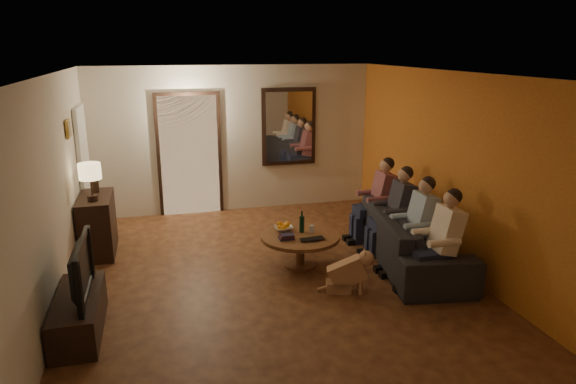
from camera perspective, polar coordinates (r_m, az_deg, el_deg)
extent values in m
cube|color=#421E11|center=(6.82, -1.84, -9.37)|extent=(5.00, 6.00, 0.01)
cube|color=white|center=(6.17, -2.06, 13.02)|extent=(5.00, 6.00, 0.01)
cube|color=beige|center=(9.26, -6.01, 5.81)|extent=(5.00, 0.02, 2.60)
cube|color=beige|center=(3.67, 8.48, -10.31)|extent=(5.00, 0.02, 2.60)
cube|color=beige|center=(6.34, -24.58, -0.28)|extent=(0.02, 6.00, 2.60)
cube|color=beige|center=(7.31, 17.57, 2.44)|extent=(0.02, 6.00, 2.60)
cube|color=#CD5A23|center=(7.31, 17.50, 2.44)|extent=(0.01, 6.00, 2.60)
cube|color=#FFE0A5|center=(9.20, -10.88, 3.97)|extent=(1.00, 0.06, 2.10)
cube|color=black|center=(9.19, -10.88, 3.95)|extent=(1.12, 0.04, 2.22)
cube|color=silver|center=(9.26, -9.29, 3.16)|extent=(0.45, 0.03, 1.70)
cube|color=black|center=(9.38, 0.09, 7.27)|extent=(1.00, 0.05, 1.40)
cube|color=white|center=(9.35, 0.13, 7.24)|extent=(0.86, 0.02, 1.26)
cube|color=white|center=(8.61, -21.64, 2.09)|extent=(0.06, 0.85, 2.04)
cube|color=#B28C33|center=(7.48, -23.23, 6.49)|extent=(0.03, 0.28, 0.24)
cube|color=brown|center=(7.48, -23.11, 6.50)|extent=(0.01, 0.22, 0.18)
cube|color=black|center=(7.91, -20.40, -3.43)|extent=(0.45, 0.96, 0.85)
cube|color=black|center=(5.94, -22.21, -12.46)|extent=(0.45, 1.23, 0.41)
imported|color=black|center=(5.73, -22.73, -8.00)|extent=(1.03, 0.14, 0.60)
imported|color=black|center=(7.32, 13.56, -4.93)|extent=(2.60, 1.35, 0.72)
cylinder|color=brown|center=(7.05, 1.35, -6.48)|extent=(1.21, 1.21, 0.45)
imported|color=white|center=(7.11, -0.51, -4.06)|extent=(0.26, 0.26, 0.06)
cylinder|color=silver|center=(7.04, 2.67, -4.12)|extent=(0.06, 0.06, 0.10)
imported|color=black|center=(6.74, 2.84, -5.41)|extent=(0.34, 0.24, 0.03)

